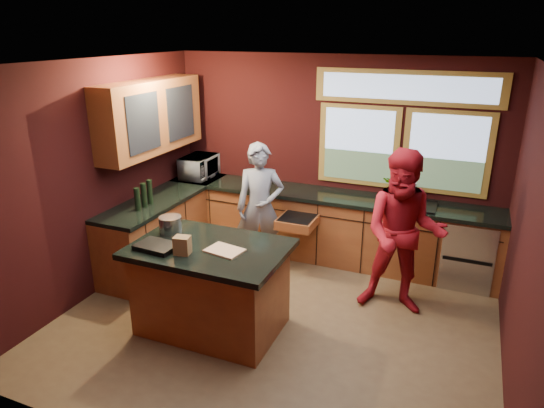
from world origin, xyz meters
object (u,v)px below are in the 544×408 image
Objects in this scene: island at (211,287)px; person_grey at (260,207)px; cutting_board at (225,251)px; person_red at (403,234)px; stock_pot at (171,225)px.

person_grey is (-0.10, 1.48, 0.36)m from island.
island is at bearing 165.96° from cutting_board.
island is at bearing -152.42° from person_red.
person_grey reaches higher than island.
person_grey is 1.88m from person_red.
island is 4.43× the size of cutting_board.
person_red is at bearing -33.77° from person_grey.
cutting_board is (-1.55, -1.17, 0.03)m from person_red.
person_grey is at bearing 163.75° from person_red.
cutting_board is at bearing -101.60° from person_grey.
cutting_board is (0.30, -1.53, 0.12)m from person_grey.
stock_pot is (-0.55, 0.15, 0.56)m from island.
stock_pot is at bearing 164.74° from island.
cutting_board is 0.78m from stock_pot.
person_grey reaches higher than cutting_board.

